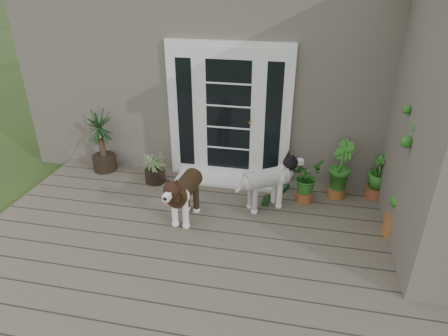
# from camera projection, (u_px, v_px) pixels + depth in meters

# --- Properties ---
(deck) EXTENTS (6.20, 4.60, 0.12)m
(deck) POSITION_uv_depth(u_px,v_px,m) (209.00, 270.00, 4.53)
(deck) COLOR #6B5B4C
(deck) RESTS_ON ground
(house_main) EXTENTS (7.40, 4.00, 3.10)m
(house_main) POSITION_uv_depth(u_px,v_px,m) (259.00, 63.00, 7.56)
(house_main) COLOR #665E54
(house_main) RESTS_ON ground
(door_unit) EXTENTS (1.90, 0.14, 2.15)m
(door_unit) POSITION_uv_depth(u_px,v_px,m) (229.00, 114.00, 5.97)
(door_unit) COLOR white
(door_unit) RESTS_ON deck
(door_step) EXTENTS (1.60, 0.40, 0.05)m
(door_step) POSITION_uv_depth(u_px,v_px,m) (226.00, 180.00, 6.28)
(door_step) COLOR white
(door_step) RESTS_ON deck
(brindle_dog) EXTENTS (0.45, 0.89, 0.72)m
(brindle_dog) POSITION_uv_depth(u_px,v_px,m) (185.00, 196.00, 5.19)
(brindle_dog) COLOR #302111
(brindle_dog) RESTS_ON deck
(white_dog) EXTENTS (0.89, 0.77, 0.70)m
(white_dog) POSITION_uv_depth(u_px,v_px,m) (266.00, 186.00, 5.44)
(white_dog) COLOR white
(white_dog) RESTS_ON deck
(spider_plant) EXTENTS (0.56, 0.56, 0.58)m
(spider_plant) POSITION_uv_depth(u_px,v_px,m) (154.00, 165.00, 6.16)
(spider_plant) COLOR #82A666
(spider_plant) RESTS_ON deck
(yucca) EXTENTS (0.86, 0.86, 1.05)m
(yucca) POSITION_uv_depth(u_px,v_px,m) (101.00, 141.00, 6.42)
(yucca) COLOR black
(yucca) RESTS_ON deck
(herb_a) EXTENTS (0.62, 0.62, 0.57)m
(herb_a) POSITION_uv_depth(u_px,v_px,m) (306.00, 184.00, 5.64)
(herb_a) COLOR #17521B
(herb_a) RESTS_ON deck
(herb_b) EXTENTS (0.48, 0.48, 0.66)m
(herb_b) POSITION_uv_depth(u_px,v_px,m) (338.00, 177.00, 5.74)
(herb_b) COLOR #265718
(herb_b) RESTS_ON deck
(herb_c) EXTENTS (0.39, 0.39, 0.58)m
(herb_c) POSITION_uv_depth(u_px,v_px,m) (378.00, 179.00, 5.74)
(herb_c) COLOR #285A19
(herb_c) RESTS_ON deck
(sapling) EXTENTS (0.67, 0.67, 1.93)m
(sapling) POSITION_uv_depth(u_px,v_px,m) (412.00, 168.00, 4.59)
(sapling) COLOR #185419
(sapling) RESTS_ON deck
(clog_left) EXTENTS (0.14, 0.26, 0.08)m
(clog_left) POSITION_uv_depth(u_px,v_px,m) (266.00, 200.00, 5.71)
(clog_left) COLOR black
(clog_left) RESTS_ON deck
(clog_right) EXTENTS (0.22, 0.30, 0.08)m
(clog_right) POSITION_uv_depth(u_px,v_px,m) (284.00, 188.00, 6.03)
(clog_right) COLOR #163821
(clog_right) RESTS_ON deck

